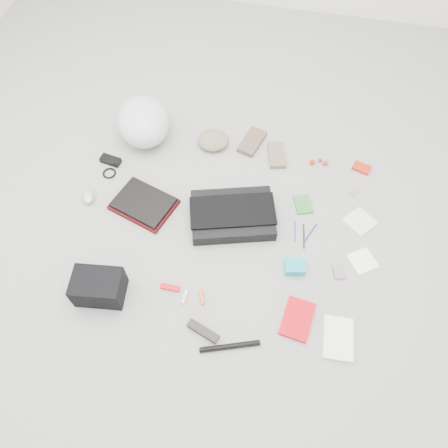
% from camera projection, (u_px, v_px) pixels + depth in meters
% --- Properties ---
extents(ground_plane, '(4.00, 4.00, 0.00)m').
position_uv_depth(ground_plane, '(224.00, 229.00, 2.26)').
color(ground_plane, gray).
extents(messenger_bag, '(0.49, 0.41, 0.07)m').
position_uv_depth(messenger_bag, '(233.00, 215.00, 2.27)').
color(messenger_bag, black).
rests_on(messenger_bag, ground_plane).
extents(bag_flap, '(0.48, 0.31, 0.01)m').
position_uv_depth(bag_flap, '(233.00, 211.00, 2.23)').
color(bag_flap, black).
rests_on(bag_flap, messenger_bag).
extents(laptop_sleeve, '(0.37, 0.32, 0.02)m').
position_uv_depth(laptop_sleeve, '(144.00, 205.00, 2.33)').
color(laptop_sleeve, '#3B090A').
rests_on(laptop_sleeve, ground_plane).
extents(laptop, '(0.34, 0.29, 0.02)m').
position_uv_depth(laptop, '(143.00, 202.00, 2.31)').
color(laptop, black).
rests_on(laptop, laptop_sleeve).
extents(bike_helmet, '(0.43, 0.46, 0.22)m').
position_uv_depth(bike_helmet, '(143.00, 122.00, 2.51)').
color(bike_helmet, silver).
rests_on(bike_helmet, ground_plane).
extents(beanie, '(0.22, 0.22, 0.06)m').
position_uv_depth(beanie, '(213.00, 140.00, 2.54)').
color(beanie, '#7C715A').
rests_on(beanie, ground_plane).
extents(mitten_left, '(0.15, 0.22, 0.03)m').
position_uv_depth(mitten_left, '(252.00, 142.00, 2.56)').
color(mitten_left, brown).
rests_on(mitten_left, ground_plane).
extents(mitten_right, '(0.13, 0.20, 0.03)m').
position_uv_depth(mitten_right, '(277.00, 155.00, 2.51)').
color(mitten_right, '#7A6054').
rests_on(mitten_right, ground_plane).
extents(power_brick, '(0.12, 0.07, 0.03)m').
position_uv_depth(power_brick, '(111.00, 160.00, 2.48)').
color(power_brick, black).
rests_on(power_brick, ground_plane).
extents(cable_coil, '(0.09, 0.09, 0.01)m').
position_uv_depth(cable_coil, '(109.00, 173.00, 2.45)').
color(cable_coil, black).
rests_on(cable_coil, ground_plane).
extents(mouse, '(0.09, 0.12, 0.04)m').
position_uv_depth(mouse, '(88.00, 196.00, 2.35)').
color(mouse, '#9E9E9E').
rests_on(mouse, ground_plane).
extents(camera_bag, '(0.24, 0.19, 0.15)m').
position_uv_depth(camera_bag, '(99.00, 287.00, 2.01)').
color(camera_bag, black).
rests_on(camera_bag, ground_plane).
extents(multitool, '(0.09, 0.03, 0.01)m').
position_uv_depth(multitool, '(170.00, 288.00, 2.08)').
color(multitool, red).
rests_on(multitool, ground_plane).
extents(toiletry_tube_white, '(0.02, 0.07, 0.02)m').
position_uv_depth(toiletry_tube_white, '(185.00, 297.00, 2.05)').
color(toiletry_tube_white, beige).
rests_on(toiletry_tube_white, ground_plane).
extents(toiletry_tube_orange, '(0.05, 0.07, 0.02)m').
position_uv_depth(toiletry_tube_orange, '(202.00, 297.00, 2.05)').
color(toiletry_tube_orange, orange).
rests_on(toiletry_tube_orange, ground_plane).
extents(u_lock, '(0.16, 0.09, 0.03)m').
position_uv_depth(u_lock, '(203.00, 331.00, 1.96)').
color(u_lock, black).
rests_on(u_lock, ground_plane).
extents(bike_pump, '(0.26, 0.11, 0.03)m').
position_uv_depth(bike_pump, '(230.00, 346.00, 1.93)').
color(bike_pump, black).
rests_on(bike_pump, ground_plane).
extents(book_red, '(0.15, 0.21, 0.02)m').
position_uv_depth(book_red, '(297.00, 319.00, 2.00)').
color(book_red, red).
rests_on(book_red, ground_plane).
extents(book_white, '(0.14, 0.20, 0.02)m').
position_uv_depth(book_white, '(338.00, 338.00, 1.95)').
color(book_white, white).
rests_on(book_white, ground_plane).
extents(notepad, '(0.12, 0.14, 0.01)m').
position_uv_depth(notepad, '(303.00, 205.00, 2.33)').
color(notepad, '#2F7530').
rests_on(notepad, ground_plane).
extents(pen_blue, '(0.02, 0.12, 0.01)m').
position_uv_depth(pen_blue, '(295.00, 231.00, 2.25)').
color(pen_blue, '#2943A3').
rests_on(pen_blue, ground_plane).
extents(pen_black, '(0.03, 0.14, 0.01)m').
position_uv_depth(pen_black, '(304.00, 236.00, 2.23)').
color(pen_black, black).
rests_on(pen_black, ground_plane).
extents(pen_navy, '(0.06, 0.13, 0.01)m').
position_uv_depth(pen_navy, '(310.00, 233.00, 2.24)').
color(pen_navy, navy).
rests_on(pen_navy, ground_plane).
extents(accordion_wallet, '(0.11, 0.09, 0.05)m').
position_uv_depth(accordion_wallet, '(295.00, 267.00, 2.12)').
color(accordion_wallet, '#10ADBB').
rests_on(accordion_wallet, ground_plane).
extents(card_deck, '(0.07, 0.08, 0.01)m').
position_uv_depth(card_deck, '(338.00, 272.00, 2.12)').
color(card_deck, gray).
rests_on(card_deck, ground_plane).
extents(napkin_top, '(0.19, 0.19, 0.01)m').
position_uv_depth(napkin_top, '(360.00, 221.00, 2.28)').
color(napkin_top, silver).
rests_on(napkin_top, ground_plane).
extents(napkin_bottom, '(0.17, 0.17, 0.01)m').
position_uv_depth(napkin_bottom, '(363.00, 261.00, 2.16)').
color(napkin_bottom, white).
rests_on(napkin_bottom, ground_plane).
extents(lollipop_a, '(0.03, 0.03, 0.03)m').
position_uv_depth(lollipop_a, '(312.00, 162.00, 2.48)').
color(lollipop_a, red).
rests_on(lollipop_a, ground_plane).
extents(lollipop_b, '(0.03, 0.03, 0.02)m').
position_uv_depth(lollipop_b, '(320.00, 160.00, 2.49)').
color(lollipop_b, maroon).
rests_on(lollipop_b, ground_plane).
extents(lollipop_c, '(0.04, 0.04, 0.03)m').
position_uv_depth(lollipop_c, '(325.00, 163.00, 2.48)').
color(lollipop_c, red).
rests_on(lollipop_c, ground_plane).
extents(altoids_tin, '(0.11, 0.09, 0.02)m').
position_uv_depth(altoids_tin, '(362.00, 168.00, 2.46)').
color(altoids_tin, '#B32915').
rests_on(altoids_tin, ground_plane).
extents(stamp_sheet, '(0.07, 0.07, 0.00)m').
position_uv_depth(stamp_sheet, '(354.00, 193.00, 2.38)').
color(stamp_sheet, gray).
rests_on(stamp_sheet, ground_plane).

